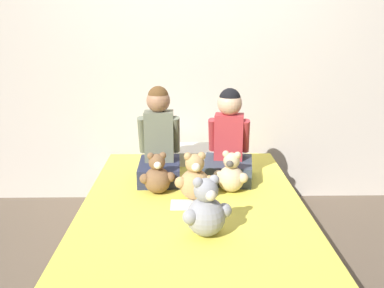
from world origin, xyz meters
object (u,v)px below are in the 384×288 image
at_px(bed, 193,232).
at_px(teddy_bear_at_foot_of_bed, 206,211).
at_px(teddy_bear_held_by_left_child, 157,176).
at_px(teddy_bear_held_by_right_child, 231,175).
at_px(sign_card, 188,205).
at_px(child_on_right, 229,144).
at_px(child_on_left, 159,143).
at_px(pillow_at_headboard, 191,154).
at_px(teddy_bear_between_children, 195,180).

bearing_deg(bed, teddy_bear_at_foot_of_bed, -82.16).
xyz_separation_m(teddy_bear_held_by_left_child, teddy_bear_at_foot_of_bed, (0.29, -0.56, 0.02)).
relative_size(teddy_bear_held_by_left_child, teddy_bear_at_foot_of_bed, 0.85).
bearing_deg(teddy_bear_held_by_right_child, sign_card, -124.93).
relative_size(child_on_right, teddy_bear_held_by_left_child, 2.33).
xyz_separation_m(teddy_bear_held_by_right_child, sign_card, (-0.29, -0.21, -0.11)).
xyz_separation_m(child_on_left, sign_card, (0.20, -0.46, -0.26)).
bearing_deg(pillow_at_headboard, teddy_bear_between_children, -89.03).
bearing_deg(teddy_bear_between_children, child_on_right, 49.23).
height_order(teddy_bear_at_foot_of_bed, pillow_at_headboard, teddy_bear_at_foot_of_bed).
height_order(child_on_right, sign_card, child_on_right).
height_order(child_on_left, teddy_bear_held_by_right_child, child_on_left).
distance_m(bed, teddy_bear_at_foot_of_bed, 0.58).
bearing_deg(bed, teddy_bear_between_children, 56.80).
height_order(teddy_bear_held_by_left_child, pillow_at_headboard, teddy_bear_held_by_left_child).
bearing_deg(pillow_at_headboard, child_on_right, -56.79).
bearing_deg(teddy_bear_at_foot_of_bed, child_on_right, 54.29).
xyz_separation_m(teddy_bear_at_foot_of_bed, pillow_at_headboard, (-0.06, 1.22, -0.08)).
bearing_deg(child_on_left, teddy_bear_between_children, -57.38).
distance_m(child_on_right, pillow_at_headboard, 0.52).
bearing_deg(child_on_right, teddy_bear_between_children, -115.77).
xyz_separation_m(teddy_bear_between_children, sign_card, (-0.05, -0.10, -0.13)).
height_order(bed, pillow_at_headboard, pillow_at_headboard).
relative_size(bed, child_on_right, 2.98).
bearing_deg(child_on_right, child_on_left, -172.13).
bearing_deg(teddy_bear_held_by_left_child, teddy_bear_held_by_right_child, -7.10).
height_order(child_on_right, teddy_bear_between_children, child_on_right).
distance_m(child_on_left, teddy_bear_held_by_left_child, 0.31).
relative_size(child_on_right, teddy_bear_between_children, 2.09).
bearing_deg(pillow_at_headboard, bed, -90.00).
bearing_deg(sign_card, teddy_bear_between_children, 64.37).
bearing_deg(bed, teddy_bear_held_by_right_child, 28.26).
bearing_deg(teddy_bear_held_by_right_child, child_on_right, 107.44).
xyz_separation_m(child_on_left, teddy_bear_held_by_left_child, (0.00, -0.27, -0.15)).
height_order(teddy_bear_held_by_right_child, pillow_at_headboard, teddy_bear_held_by_right_child).
distance_m(child_on_right, teddy_bear_held_by_right_child, 0.28).
xyz_separation_m(child_on_left, teddy_bear_held_by_right_child, (0.49, -0.25, -0.15)).
bearing_deg(teddy_bear_between_children, bed, -129.69).
distance_m(child_on_left, teddy_bear_between_children, 0.46).
bearing_deg(sign_card, pillow_at_headboard, 87.78).
bearing_deg(teddy_bear_at_foot_of_bed, teddy_bear_held_by_left_child, 95.27).
relative_size(teddy_bear_held_by_left_child, pillow_at_headboard, 0.48).
height_order(teddy_bear_held_by_left_child, sign_card, teddy_bear_held_by_left_child).
bearing_deg(teddy_bear_held_by_left_child, pillow_at_headboard, 61.58).
xyz_separation_m(bed, child_on_left, (-0.23, 0.39, 0.49)).
height_order(teddy_bear_held_by_left_child, teddy_bear_held_by_right_child, same).
xyz_separation_m(teddy_bear_held_by_right_child, teddy_bear_between_children, (-0.24, -0.12, 0.01)).
xyz_separation_m(bed, child_on_right, (0.26, 0.38, 0.48)).
height_order(pillow_at_headboard, sign_card, pillow_at_headboard).
distance_m(bed, sign_card, 0.24).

